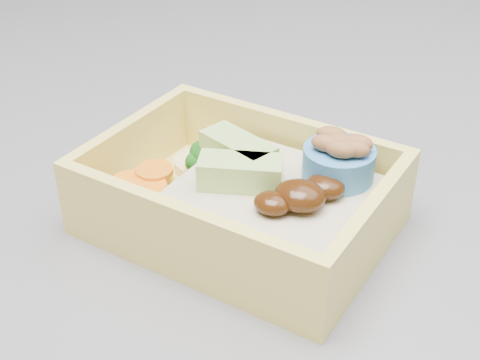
% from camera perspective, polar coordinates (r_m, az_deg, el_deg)
% --- Properties ---
extents(bento_box, '(0.18, 0.15, 0.06)m').
position_cam_1_polar(bento_box, '(0.37, 0.78, -1.46)').
color(bento_box, '#E5CE5E').
rests_on(bento_box, island).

